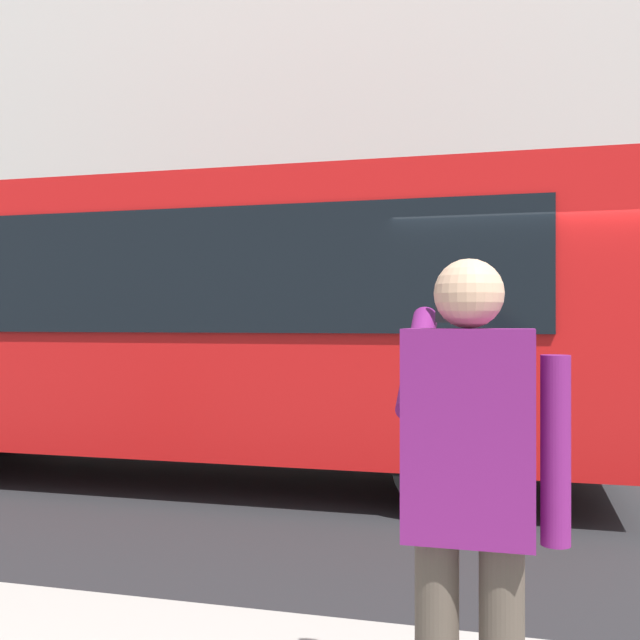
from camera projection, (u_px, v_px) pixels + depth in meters
name	position (u px, v px, depth m)	size (l,w,h in m)	color
ground_plane	(546.00, 500.00, 6.85)	(60.00, 60.00, 0.00)	#232326
building_facade_far	(533.00, 81.00, 13.42)	(28.00, 1.55, 12.00)	beige
red_bus	(177.00, 318.00, 7.96)	(9.05, 2.54, 3.08)	red
pedestrian_photographer	(470.00, 484.00, 2.33)	(0.53, 0.52, 1.70)	#4C4238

